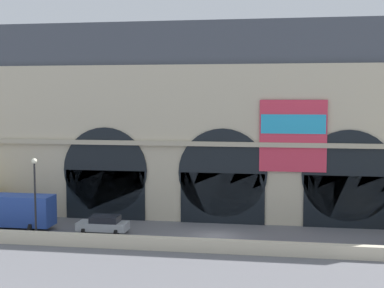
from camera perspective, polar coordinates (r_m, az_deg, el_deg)
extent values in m
plane|color=slate|center=(47.53, 2.51, -9.58)|extent=(200.00, 200.00, 0.00)
cube|color=beige|center=(42.85, 1.75, -10.50)|extent=(90.00, 0.70, 1.02)
cube|color=beige|center=(53.62, 3.48, 0.16)|extent=(47.98, 4.95, 14.89)
cube|color=#424751|center=(53.96, 3.57, 10.30)|extent=(47.98, 4.35, 4.13)
cube|color=black|center=(54.20, -8.98, -5.22)|extent=(7.92, 0.20, 4.79)
cylinder|color=black|center=(53.83, -9.01, -2.72)|extent=(8.34, 0.20, 8.34)
cube|color=black|center=(51.81, 3.17, -5.64)|extent=(7.92, 0.20, 4.79)
cylinder|color=black|center=(51.42, 3.18, -3.02)|extent=(8.34, 0.20, 8.34)
cube|color=black|center=(51.88, 15.88, -5.82)|extent=(7.92, 0.20, 4.79)
cylinder|color=black|center=(51.49, 15.94, -3.20)|extent=(8.34, 0.20, 8.34)
cube|color=#D8334C|center=(50.65, 10.43, 0.82)|extent=(6.05, 0.12, 6.55)
cube|color=#26A5D8|center=(50.51, 10.46, 2.04)|extent=(5.81, 0.04, 1.75)
cube|color=#B6AB91|center=(51.01, 3.19, 0.00)|extent=(47.98, 0.50, 0.44)
cube|color=#28479E|center=(51.74, -17.17, -6.58)|extent=(5.50, 2.30, 2.70)
cylinder|color=black|center=(50.58, -16.37, -8.39)|extent=(0.28, 0.84, 0.84)
cylinder|color=black|center=(52.40, -15.38, -7.90)|extent=(0.28, 0.84, 0.84)
cube|color=#ADB2B7|center=(49.04, -9.25, -8.40)|extent=(4.40, 1.80, 0.70)
cube|color=black|center=(48.83, -9.01, -7.70)|extent=(2.46, 1.62, 0.55)
cylinder|color=black|center=(48.85, -11.18, -8.90)|extent=(0.28, 0.60, 0.60)
cylinder|color=black|center=(50.33, -10.53, -8.48)|extent=(0.28, 0.60, 0.60)
cylinder|color=black|center=(47.94, -7.88, -9.12)|extent=(0.28, 0.60, 0.60)
cylinder|color=black|center=(49.44, -7.32, -8.68)|extent=(0.28, 0.60, 0.60)
cylinder|color=black|center=(47.04, -15.95, -5.86)|extent=(0.16, 0.16, 6.50)
sphere|color=#F2EDCC|center=(46.52, -16.05, -1.71)|extent=(0.44, 0.44, 0.44)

